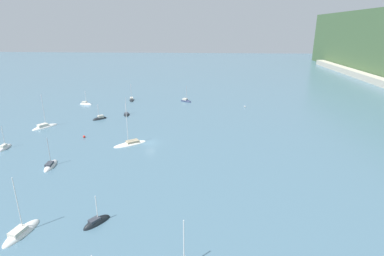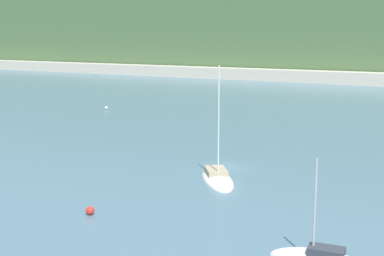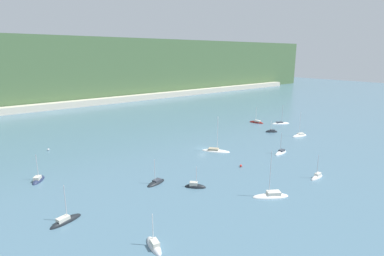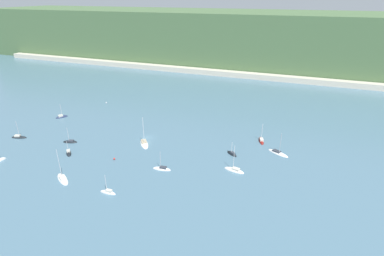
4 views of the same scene
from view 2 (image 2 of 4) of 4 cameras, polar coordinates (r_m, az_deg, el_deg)
name	(u,v)px [view 2 (image 2 of 4)]	position (r m, az deg, el deg)	size (l,w,h in m)	color
ground_plane	(228,167)	(57.78, 3.81, -4.19)	(600.00, 600.00, 0.00)	slate
sailboat_6	(217,178)	(52.84, 2.70, -5.40)	(7.58, 8.86, 11.83)	white
mooring_buoy_0	(90,211)	(43.46, -10.82, -8.65)	(0.67, 0.67, 0.67)	red
mooring_buoy_1	(106,108)	(103.31, -9.13, 2.12)	(0.64, 0.64, 0.64)	white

